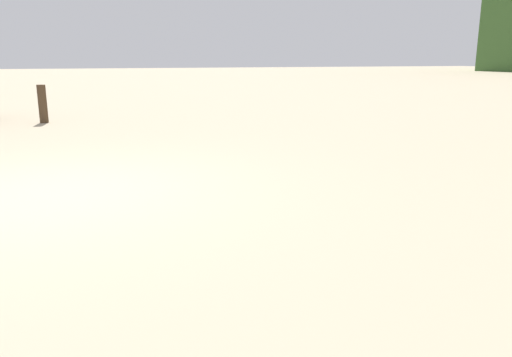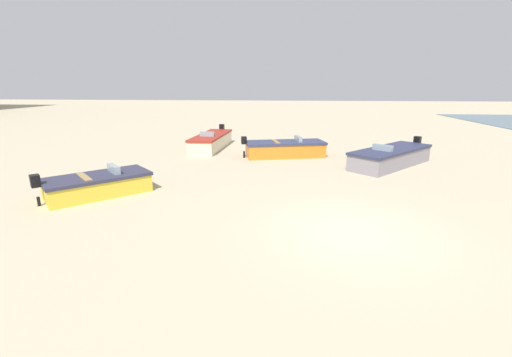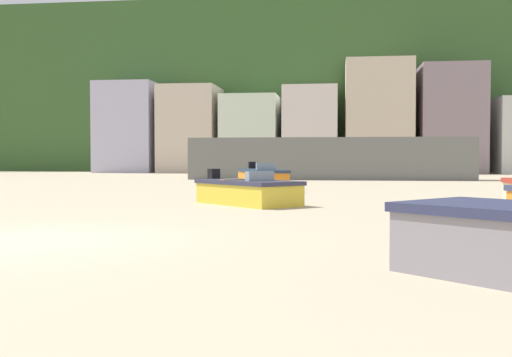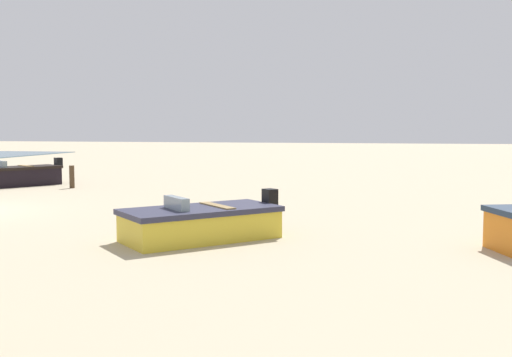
{
  "view_description": "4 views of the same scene",
  "coord_description": "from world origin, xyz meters",
  "px_view_note": "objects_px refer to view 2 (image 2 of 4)",
  "views": [
    {
      "loc": [
        6.25,
        0.32,
        1.59
      ],
      "look_at": [
        1.94,
        1.96,
        0.48
      ],
      "focal_mm": 35.09,
      "sensor_mm": 36.0,
      "label": 1
    },
    {
      "loc": [
        -8.81,
        1.77,
        3.88
      ],
      "look_at": [
        0.96,
        2.7,
        1.18
      ],
      "focal_mm": 24.07,
      "sensor_mm": 36.0,
      "label": 2
    },
    {
      "loc": [
        5.17,
        -10.09,
        1.44
      ],
      "look_at": [
        2.59,
        9.78,
        0.75
      ],
      "focal_mm": 43.66,
      "sensor_mm": 36.0,
      "label": 3
    },
    {
      "loc": [
        15.43,
        12.66,
        2.56
      ],
      "look_at": [
        -0.14,
        9.3,
        1.19
      ],
      "focal_mm": 42.16,
      "sensor_mm": 36.0,
      "label": 4
    }
  ],
  "objects_px": {
    "boat_orange_0": "(285,149)",
    "boat_cream_2": "(212,141)",
    "boat_grey_5": "(391,157)",
    "boat_yellow_1": "(98,185)"
  },
  "relations": [
    {
      "from": "boat_orange_0",
      "to": "boat_cream_2",
      "type": "xyz_separation_m",
      "value": [
        2.12,
        4.62,
        0.02
      ]
    },
    {
      "from": "boat_orange_0",
      "to": "boat_grey_5",
      "type": "xyz_separation_m",
      "value": [
        -1.8,
        -5.23,
        0.01
      ]
    },
    {
      "from": "boat_yellow_1",
      "to": "boat_cream_2",
      "type": "distance_m",
      "value": 9.92
    },
    {
      "from": "boat_cream_2",
      "to": "boat_yellow_1",
      "type": "bearing_deg",
      "value": 81.03
    },
    {
      "from": "boat_yellow_1",
      "to": "boat_cream_2",
      "type": "height_order",
      "value": "boat_cream_2"
    },
    {
      "from": "boat_orange_0",
      "to": "boat_yellow_1",
      "type": "xyz_separation_m",
      "value": [
        -7.59,
        6.65,
        -0.05
      ]
    },
    {
      "from": "boat_yellow_1",
      "to": "boat_grey_5",
      "type": "relative_size",
      "value": 0.73
    },
    {
      "from": "boat_grey_5",
      "to": "boat_orange_0",
      "type": "bearing_deg",
      "value": 24.16
    },
    {
      "from": "boat_cream_2",
      "to": "boat_grey_5",
      "type": "xyz_separation_m",
      "value": [
        -3.92,
        -9.85,
        -0.01
      ]
    },
    {
      "from": "boat_orange_0",
      "to": "boat_yellow_1",
      "type": "distance_m",
      "value": 10.09
    }
  ]
}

